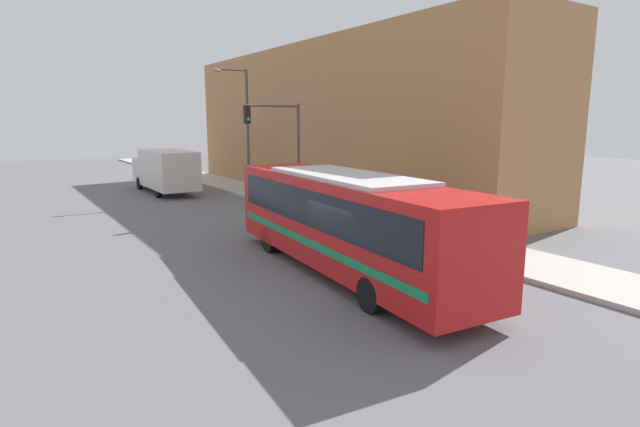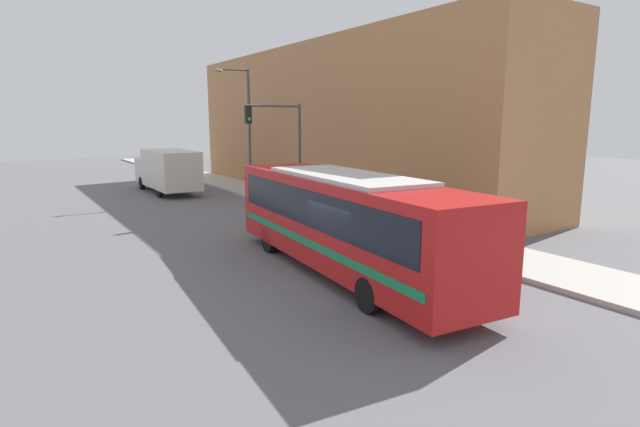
{
  "view_description": "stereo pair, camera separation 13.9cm",
  "coord_description": "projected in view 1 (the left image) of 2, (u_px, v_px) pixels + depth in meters",
  "views": [
    {
      "loc": [
        -8.69,
        -11.34,
        4.81
      ],
      "look_at": [
        1.45,
        4.11,
        1.38
      ],
      "focal_mm": 28.0,
      "sensor_mm": 36.0,
      "label": 1
    },
    {
      "loc": [
        -8.57,
        -11.42,
        4.81
      ],
      "look_at": [
        1.45,
        4.11,
        1.38
      ],
      "focal_mm": 28.0,
      "sensor_mm": 36.0,
      "label": 2
    }
  ],
  "objects": [
    {
      "name": "traffic_light_pole",
      "position": [
        281.0,
        137.0,
        26.31
      ],
      "size": [
        3.28,
        0.35,
        5.58
      ],
      "color": "#47474C",
      "rests_on": "sidewalk"
    },
    {
      "name": "pedestrian_mid_block",
      "position": [
        311.0,
        185.0,
        29.35
      ],
      "size": [
        0.34,
        0.34,
        1.84
      ],
      "color": "#23283D",
      "rests_on": "sidewalk"
    },
    {
      "name": "sidewalk",
      "position": [
        251.0,
        190.0,
        34.6
      ],
      "size": [
        3.18,
        70.0,
        0.16
      ],
      "color": "#B7B2A8",
      "rests_on": "ground_plane"
    },
    {
      "name": "ground_plane",
      "position": [
        355.0,
        285.0,
        14.89
      ],
      "size": [
        120.0,
        120.0,
        0.0
      ],
      "primitive_type": "plane",
      "color": "slate"
    },
    {
      "name": "delivery_truck",
      "position": [
        165.0,
        170.0,
        33.73
      ],
      "size": [
        2.46,
        7.96,
        2.9
      ],
      "color": "silver",
      "rests_on": "ground_plane"
    },
    {
      "name": "fire_hydrant",
      "position": [
        368.0,
        218.0,
        22.27
      ],
      "size": [
        0.2,
        0.28,
        0.77
      ],
      "color": "red",
      "rests_on": "sidewalk"
    },
    {
      "name": "building_facade",
      "position": [
        333.0,
        121.0,
        33.41
      ],
      "size": [
        6.0,
        31.17,
        9.61
      ],
      "color": "#B27A4C",
      "rests_on": "ground_plane"
    },
    {
      "name": "pedestrian_near_corner",
      "position": [
        410.0,
        206.0,
        22.01
      ],
      "size": [
        0.34,
        0.34,
        1.86
      ],
      "color": "slate",
      "rests_on": "sidewalk"
    },
    {
      "name": "street_lamp",
      "position": [
        244.0,
        122.0,
        32.07
      ],
      "size": [
        2.34,
        0.28,
        7.92
      ],
      "color": "#47474C",
      "rests_on": "sidewalk"
    },
    {
      "name": "city_bus",
      "position": [
        346.0,
        217.0,
        15.71
      ],
      "size": [
        3.62,
        11.76,
        3.21
      ],
      "rotation": [
        0.0,
        0.0,
        -0.09
      ],
      "color": "red",
      "rests_on": "ground_plane"
    },
    {
      "name": "parking_meter",
      "position": [
        323.0,
        198.0,
        25.22
      ],
      "size": [
        0.14,
        0.14,
        1.25
      ],
      "color": "#47474C",
      "rests_on": "sidewalk"
    }
  ]
}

